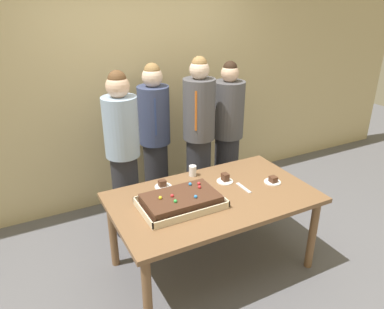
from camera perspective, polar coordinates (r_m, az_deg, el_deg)
ground_plane at (r=3.59m, az=3.01°, el=-16.59°), size 12.00×12.00×0.00m
interior_back_panel at (r=4.26m, az=-7.71°, el=12.47°), size 8.00×0.12×3.00m
party_table at (r=3.20m, az=3.27°, el=-7.61°), size 1.73×1.01×0.74m
sheet_cake at (r=2.99m, az=-1.71°, el=-7.15°), size 0.66×0.43×0.12m
plated_slice_near_left at (r=3.38m, az=5.11°, el=-3.79°), size 0.15×0.15×0.08m
plated_slice_near_right at (r=3.43m, az=12.34°, el=-3.97°), size 0.15×0.15×0.06m
plated_slice_far_left at (r=3.29m, az=-4.53°, el=-4.73°), size 0.15×0.15×0.07m
drink_cup_nearest at (r=3.46m, az=0.10°, el=-2.52°), size 0.07×0.07×0.10m
cake_server_utensil at (r=3.30m, az=7.95°, el=-5.11°), size 0.03×0.20×0.01m
person_serving_front at (r=4.05m, az=-5.75°, el=2.69°), size 0.34×0.34×1.67m
person_green_shirt_behind at (r=3.60m, az=-10.56°, el=-0.03°), size 0.33×0.33×1.70m
person_striped_tie_right at (r=3.90m, az=1.05°, el=2.67°), size 0.33×0.33×1.76m
person_far_right_suit at (r=4.23m, az=5.49°, el=3.38°), size 0.35×0.35×1.66m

